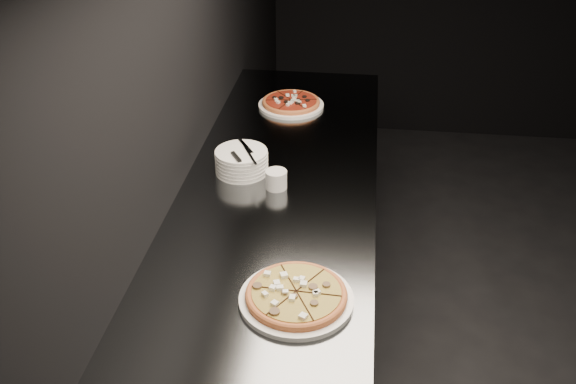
# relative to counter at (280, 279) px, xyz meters

# --- Properties ---
(wall_left) EXTENTS (0.02, 5.00, 2.80)m
(wall_left) POSITION_rel_counter_xyz_m (-0.37, 0.00, 0.94)
(wall_left) COLOR black
(wall_left) RESTS_ON floor
(counter) EXTENTS (0.74, 2.44, 0.92)m
(counter) POSITION_rel_counter_xyz_m (0.00, 0.00, 0.00)
(counter) COLOR #56595C
(counter) RESTS_ON floor
(pizza_mushroom) EXTENTS (0.34, 0.34, 0.04)m
(pizza_mushroom) POSITION_rel_counter_xyz_m (0.14, -0.66, 0.48)
(pizza_mushroom) COLOR white
(pizza_mushroom) RESTS_ON counter
(pizza_tomato) EXTENTS (0.32, 0.32, 0.04)m
(pizza_tomato) POSITION_rel_counter_xyz_m (-0.04, 0.74, 0.48)
(pizza_tomato) COLOR white
(pizza_tomato) RESTS_ON counter
(plate_stack) EXTENTS (0.21, 0.21, 0.09)m
(plate_stack) POSITION_rel_counter_xyz_m (-0.16, 0.09, 0.51)
(plate_stack) COLOR white
(plate_stack) RESTS_ON counter
(cutlery) EXTENTS (0.10, 0.21, 0.01)m
(cutlery) POSITION_rel_counter_xyz_m (-0.15, 0.07, 0.55)
(cutlery) COLOR #ADAFB4
(cutlery) RESTS_ON plate_stack
(ramekin) EXTENTS (0.08, 0.08, 0.07)m
(ramekin) POSITION_rel_counter_xyz_m (-0.01, -0.02, 0.50)
(ramekin) COLOR silver
(ramekin) RESTS_ON counter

